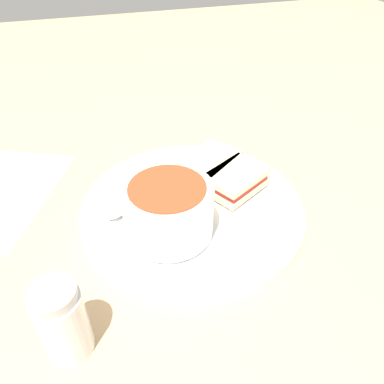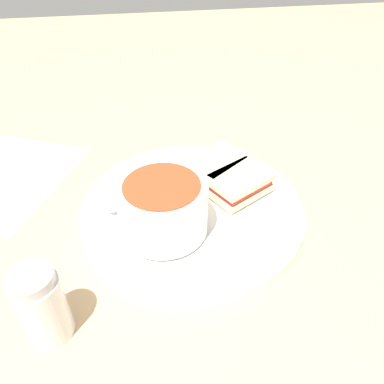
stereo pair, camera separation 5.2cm
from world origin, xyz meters
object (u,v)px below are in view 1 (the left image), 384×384
(sandwich_half_near, at_px, (236,180))
(salt_shaker, at_px, (63,321))
(spoon, at_px, (120,208))
(soup_bowl, at_px, (168,209))
(sandwich_half_far, at_px, (211,165))

(sandwich_half_near, height_order, salt_shaker, salt_shaker)
(spoon, bearing_deg, soup_bowl, 86.27)
(soup_bowl, height_order, spoon, soup_bowl)
(sandwich_half_near, relative_size, sandwich_half_far, 0.99)
(soup_bowl, xyz_separation_m, salt_shaker, (-0.11, 0.13, -0.01))
(sandwich_half_near, height_order, sandwich_half_far, same)
(soup_bowl, relative_size, sandwich_half_near, 1.06)
(spoon, xyz_separation_m, salt_shaker, (-0.17, 0.08, 0.02))
(spoon, bearing_deg, salt_shaker, 18.67)
(spoon, relative_size, salt_shaker, 0.97)
(sandwich_half_near, bearing_deg, soup_bowl, 116.36)
(sandwich_half_far, bearing_deg, soup_bowl, 138.12)
(spoon, distance_m, sandwich_half_far, 0.16)
(spoon, bearing_deg, sandwich_half_far, 150.18)
(spoon, xyz_separation_m, sandwich_half_near, (-0.00, -0.17, 0.01))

